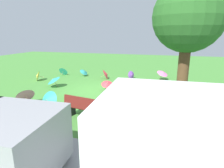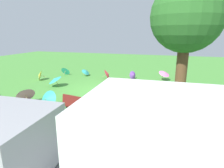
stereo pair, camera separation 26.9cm
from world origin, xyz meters
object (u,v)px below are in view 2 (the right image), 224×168
object	(u,v)px
shade_tree	(186,19)
parasol_pink_0	(164,73)
parasol_pink_1	(25,94)
parasol_purple_0	(133,75)
parasol_red_1	(108,83)
parasol_teal_3	(66,71)
parasol_teal_5	(86,72)
parasol_teal_0	(54,79)
parasol_teal_2	(47,100)
parasol_red_2	(108,74)
parasol_yellow_1	(39,75)
parasol_teal_1	(101,95)
parasol_teal_4	(160,85)
park_bench	(82,107)

from	to	relation	value
shade_tree	parasol_pink_0	distance (m)	7.01
parasol_pink_1	shade_tree	bearing A→B (deg)	-179.71
parasol_pink_0	parasol_purple_0	world-z (taller)	parasol_pink_0
parasol_red_1	parasol_teal_3	bearing A→B (deg)	-34.35
parasol_teal_5	parasol_teal_3	bearing A→B (deg)	2.39
parasol_purple_0	parasol_red_1	xyz separation A→B (m)	(0.85, 3.16, 0.13)
parasol_teal_0	parasol_teal_2	xyz separation A→B (m)	(-1.73, 3.13, -0.05)
parasol_teal_0	parasol_red_2	distance (m)	3.78
shade_tree	parasol_teal_5	size ratio (longest dim) A/B	6.64
shade_tree	parasol_red_2	world-z (taller)	shade_tree
parasol_teal_3	parasol_teal_2	bearing A→B (deg)	114.32
parasol_pink_1	parasol_yellow_1	xyz separation A→B (m)	(2.23, -3.89, -0.05)
parasol_purple_0	parasol_teal_1	bearing A→B (deg)	82.94
parasol_red_2	parasol_teal_3	distance (m)	3.63
parasol_red_1	shade_tree	bearing A→B (deg)	141.96
parasol_teal_0	parasol_teal_3	xyz separation A→B (m)	(1.15, -3.24, -0.13)
parasol_red_1	parasol_teal_3	size ratio (longest dim) A/B	1.24
parasol_teal_0	parasol_teal_4	distance (m)	6.31
parasol_teal_3	parasol_teal_0	bearing A→B (deg)	109.54
parasol_teal_1	parasol_purple_0	bearing A→B (deg)	-97.06
park_bench	parasol_teal_0	world-z (taller)	park_bench
parasol_teal_0	parasol_teal_4	bearing A→B (deg)	-168.00
shade_tree	park_bench	bearing A→B (deg)	14.29
parasol_pink_1	parasol_teal_3	xyz separation A→B (m)	(1.40, -5.99, -0.06)
parasol_red_1	parasol_red_2	xyz separation A→B (m)	(0.90, -2.70, -0.07)
parasol_teal_0	parasol_red_2	bearing A→B (deg)	-130.79
shade_tree	parasol_teal_4	xyz separation A→B (m)	(0.87, -4.03, -3.33)
parasol_pink_1	parasol_teal_2	distance (m)	1.53
parasol_teal_4	parasol_teal_5	xyz separation A→B (m)	(5.63, -2.00, 0.07)
parasol_red_2	park_bench	bearing A→B (deg)	100.02
parasol_teal_0	parasol_teal_1	world-z (taller)	parasol_teal_0
shade_tree	parasol_red_2	distance (m)	7.91
parasol_teal_1	parasol_red_1	distance (m)	1.73
parasol_teal_0	parasol_teal_2	world-z (taller)	parasol_teal_2
parasol_pink_0	parasol_teal_1	world-z (taller)	parasol_pink_0
parasol_red_1	parasol_teal_1	bearing A→B (deg)	98.14
parasol_pink_0	parasol_red_1	xyz separation A→B (m)	(2.97, 3.38, -0.11)
parasol_teal_4	parasol_teal_1	bearing A→B (deg)	48.11
parasol_teal_3	parasol_teal_4	xyz separation A→B (m)	(-7.32, 1.93, -0.05)
parasol_purple_0	parasol_red_2	size ratio (longest dim) A/B	0.79
parasol_red_2	parasol_purple_0	bearing A→B (deg)	-165.21
park_bench	parasol_pink_0	xyz separation A→B (m)	(-2.72, -7.13, 0.07)
parasol_pink_0	parasol_teal_3	world-z (taller)	parasol_pink_0
parasol_pink_1	parasol_teal_1	world-z (taller)	parasol_pink_1
park_bench	parasol_teal_5	bearing A→B (deg)	-66.06
parasol_pink_1	parasol_teal_1	bearing A→B (deg)	-160.23
parasol_teal_2	park_bench	bearing A→B (deg)	166.10
parasol_teal_0	parasol_teal_5	size ratio (longest dim) A/B	1.56
parasol_pink_0	parasol_teal_2	distance (m)	8.10
parasol_pink_0	park_bench	bearing A→B (deg)	69.10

